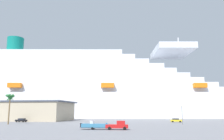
{
  "coord_description": "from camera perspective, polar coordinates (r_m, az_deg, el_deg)",
  "views": [
    {
      "loc": [
        18.61,
        -84.54,
        4.58
      ],
      "look_at": [
        7.61,
        35.81,
        25.72
      ],
      "focal_mm": 37.74,
      "sensor_mm": 36.0,
      "label": 1
    }
  ],
  "objects": [
    {
      "name": "street_lamp",
      "position": [
        86.09,
        16.59,
        -9.58
      ],
      "size": [
        0.56,
        0.56,
        6.71
      ],
      "color": "slate",
      "rests_on": "ground_plane"
    },
    {
      "name": "cruise_ship",
      "position": [
        164.24,
        -11.82,
        -4.96
      ],
      "size": [
        288.91,
        56.9,
        60.9
      ],
      "color": "white",
      "rests_on": "ground_plane"
    },
    {
      "name": "parked_car_black_coupe",
      "position": [
        107.77,
        -21.1,
        -11.26
      ],
      "size": [
        4.76,
        2.51,
        1.58
      ],
      "color": "black",
      "rests_on": "ground_plane"
    },
    {
      "name": "pickup_truck",
      "position": [
        60.23,
        1.46,
        -13.28
      ],
      "size": [
        5.61,
        2.3,
        2.2
      ],
      "color": "red",
      "rests_on": "ground_plane"
    },
    {
      "name": "parked_car_yellow_taxi",
      "position": [
        103.38,
        15.24,
        -11.66
      ],
      "size": [
        4.61,
        2.13,
        1.58
      ],
      "color": "yellow",
      "rests_on": "ground_plane"
    },
    {
      "name": "ground_plane",
      "position": [
        116.13,
        -4.09,
        -12.16
      ],
      "size": [
        600.0,
        600.0,
        0.0
      ],
      "primitive_type": "plane",
      "color": "gray"
    },
    {
      "name": "small_boat_on_trailer",
      "position": [
        60.84,
        -3.72,
        -13.31
      ],
      "size": [
        8.9,
        2.03,
        2.15
      ],
      "color": "#595960",
      "rests_on": "ground_plane"
    },
    {
      "name": "palm_tree",
      "position": [
        91.31,
        -23.51,
        -6.56
      ],
      "size": [
        3.3,
        3.24,
        10.51
      ],
      "color": "brown",
      "rests_on": "ground_plane"
    },
    {
      "name": "terminal_building",
      "position": [
        131.96,
        -25.34,
        -8.95
      ],
      "size": [
        72.67,
        30.45,
        9.27
      ],
      "color": "#B7A88C",
      "rests_on": "ground_plane"
    }
  ]
}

